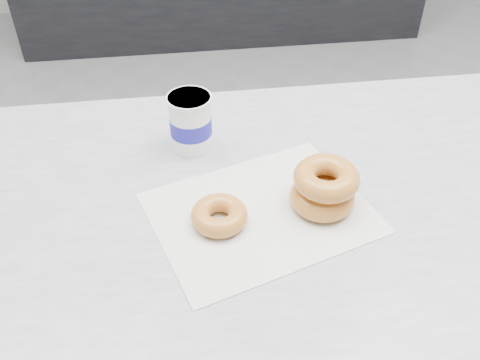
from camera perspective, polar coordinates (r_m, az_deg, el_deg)
The scene contains 6 objects.
ground at distance 1.96m, azimuth 4.88°, elevation -9.77°, with size 5.00×5.00×0.00m, color gray.
counter at distance 1.26m, azimuth 11.73°, elevation -17.26°, with size 3.06×0.76×0.90m.
wax_paper at distance 0.87m, azimuth 2.27°, elevation -3.53°, with size 0.34×0.26×0.00m, color silver.
donut_single at distance 0.84m, azimuth -2.23°, elevation -3.79°, with size 0.09×0.09×0.03m, color orange.
donut_stack at distance 0.86m, azimuth 8.97°, elevation -0.81°, with size 0.11×0.11×0.07m.
coffee_cup at distance 0.97m, azimuth -5.29°, elevation 6.16°, with size 0.09×0.09×0.11m.
Camera 1 is at (-0.33, -1.22, 1.50)m, focal length 40.00 mm.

